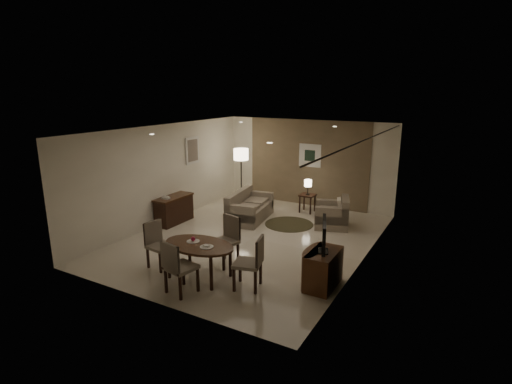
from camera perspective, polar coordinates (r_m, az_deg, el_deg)
The scene contains 31 objects.
room_shell at distance 9.95m, azimuth 0.57°, elevation 1.37°, with size 5.50×7.00×2.70m.
taupe_accent at distance 12.68m, azimuth 7.30°, elevation 4.13°, with size 3.96×0.03×2.70m, color #766149.
curtain_wall at distance 8.64m, azimuth 15.02°, elevation -1.39°, with size 0.08×6.70×2.58m, color #C3B698, non-canonical shape.
curtain_rod at distance 8.39m, azimuth 15.61°, elevation 7.32°, with size 0.03×0.03×6.80m, color black.
art_back_frame at distance 12.58m, azimuth 7.72°, elevation 5.19°, with size 0.72×0.03×0.72m, color silver.
art_back_canvas at distance 12.57m, azimuth 7.69°, elevation 5.18°, with size 0.34×0.01×0.34m, color black.
art_left_frame at distance 12.00m, azimuth -9.08°, elevation 5.89°, with size 0.03×0.60×0.80m, color silver.
art_left_canvas at distance 11.99m, azimuth -9.02°, elevation 5.89°, with size 0.01×0.46×0.64m, color gray.
downlight_nl at distance 8.78m, azimuth -14.65°, elevation 7.98°, with size 0.10×0.10×0.01m, color white.
downlight_nr at distance 7.15m, azimuth 1.95°, elevation 7.03°, with size 0.10×0.10×0.01m, color white.
downlight_fl at distance 11.64m, azimuth -2.19°, elevation 9.94°, with size 0.10×0.10×0.01m, color white.
downlight_fr at distance 10.46m, azimuth 11.19°, elevation 9.16°, with size 0.10×0.10×0.01m, color white.
console_desk at distance 11.27m, azimuth -11.62°, elevation -2.48°, with size 0.48×1.20×0.75m, color #4E2E19, non-canonical shape.
telephone at distance 10.94m, azimuth -12.76°, elevation -0.74°, with size 0.20×0.14×0.09m, color white, non-canonical shape.
tv_cabinet at distance 7.70m, azimuth 9.60°, elevation -10.80°, with size 0.48×0.90×0.70m, color #5B301B, non-canonical shape.
flat_tv at distance 7.44m, azimuth 9.67°, elevation -6.11°, with size 0.06×0.88×0.60m, color black, non-canonical shape.
dining_table at distance 8.02m, azimuth -8.06°, elevation -9.70°, with size 1.48×0.92×0.69m, color #4E2E19, non-canonical shape.
chair_near at distance 7.45m, azimuth -10.64°, elevation -10.42°, with size 0.49×0.49×1.02m, color gray, non-canonical shape.
chair_far at distance 8.44m, azimuth -4.62°, elevation -7.06°, with size 0.50×0.50×1.03m, color gray, non-canonical shape.
chair_left at distance 8.53m, azimuth -13.45°, elevation -7.44°, with size 0.47×0.47×0.97m, color gray, non-canonical shape.
chair_right at distance 7.48m, azimuth -1.22°, elevation -10.06°, with size 0.49×0.49×1.01m, color gray, non-canonical shape.
plate_a at distance 8.02m, azimuth -8.97°, elevation -6.98°, with size 0.26×0.26×0.02m, color white.
plate_b at distance 7.72m, azimuth -7.07°, elevation -7.78°, with size 0.26×0.26×0.02m, color white.
fruit_apple at distance 8.00m, azimuth -8.98°, elevation -6.62°, with size 0.09×0.09×0.09m, color #A51235.
napkin at distance 7.71m, azimuth -7.07°, elevation -7.63°, with size 0.12×0.08×0.03m, color white.
round_rug at distance 11.05m, azimuth 4.74°, elevation -4.59°, with size 1.33×1.33×0.01m, color #433E25.
sofa at distance 11.31m, azimuth -0.84°, elevation -1.97°, with size 0.86×1.71×0.81m, color gray, non-canonical shape.
armchair at distance 10.93m, azimuth 10.78°, elevation -2.81°, with size 0.92×0.87×0.81m, color gray, non-canonical shape.
side_table at distance 12.11m, azimuth 7.34°, elevation -1.60°, with size 0.43×0.43×0.55m, color black, non-canonical shape.
table_lamp at distance 11.97m, azimuth 7.42°, elevation 0.81°, with size 0.22×0.22×0.50m, color #FFEAC1, non-canonical shape.
floor_lamp at distance 12.59m, azimuth -2.12°, elevation 2.11°, with size 0.46×0.46×1.81m, color #FFE5B7, non-canonical shape.
Camera 1 is at (4.66, -8.09, 3.62)m, focal length 28.00 mm.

